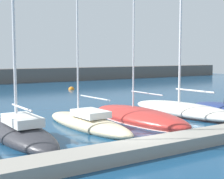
% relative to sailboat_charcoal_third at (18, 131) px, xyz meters
% --- Properties ---
extents(ground_plane, '(120.00, 120.00, 0.00)m').
position_rel_sailboat_charcoal_third_xyz_m(ground_plane, '(4.25, -4.48, -0.38)').
color(ground_plane, navy).
extents(dock_pier, '(30.97, 1.66, 0.58)m').
position_rel_sailboat_charcoal_third_xyz_m(dock_pier, '(4.25, -6.31, -0.09)').
color(dock_pier, gray).
rests_on(dock_pier, ground_plane).
extents(sailboat_charcoal_third, '(2.77, 9.33, 18.69)m').
position_rel_sailboat_charcoal_third_xyz_m(sailboat_charcoal_third, '(0.00, 0.00, 0.00)').
color(sailboat_charcoal_third, '#2D2D33').
rests_on(sailboat_charcoal_third, ground_plane).
extents(sailboat_sand_fourth, '(2.71, 8.81, 14.61)m').
position_rel_sailboat_charcoal_third_xyz_m(sailboat_sand_fourth, '(4.42, 0.19, -0.04)').
color(sailboat_sand_fourth, beige).
rests_on(sailboat_sand_fourth, ground_plane).
extents(sailboat_red_fifth, '(3.34, 9.57, 16.42)m').
position_rel_sailboat_charcoal_third_xyz_m(sailboat_red_fifth, '(8.45, 0.26, -0.09)').
color(sailboat_red_fifth, '#B72D28').
rests_on(sailboat_red_fifth, ground_plane).
extents(sailboat_ivory_sixth, '(3.84, 10.44, 20.05)m').
position_rel_sailboat_charcoal_third_xyz_m(sailboat_ivory_sixth, '(12.94, 0.44, 0.05)').
color(sailboat_ivory_sixth, silver).
rests_on(sailboat_ivory_sixth, ground_plane).
extents(mooring_buoy_orange, '(0.79, 0.79, 0.79)m').
position_rel_sailboat_charcoal_third_xyz_m(mooring_buoy_orange, '(14.28, 22.72, -0.38)').
color(mooring_buoy_orange, orange).
rests_on(mooring_buoy_orange, ground_plane).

